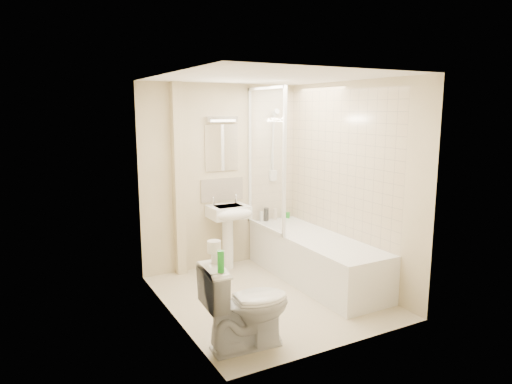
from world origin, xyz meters
TOP-DOWN VIEW (x-y plane):
  - floor at (0.00, 0.00)m, footprint 2.50×2.50m
  - wall_back at (0.00, 1.25)m, footprint 2.20×0.02m
  - wall_left at (-1.10, 0.00)m, footprint 0.02×2.50m
  - wall_right at (1.10, 0.00)m, footprint 0.02×2.50m
  - ceiling at (0.00, 0.00)m, footprint 2.20×2.50m
  - tile_back at (0.75, 1.24)m, footprint 0.70×0.01m
  - tile_right at (1.09, 0.18)m, footprint 0.01×2.10m
  - pipe_boxing at (-0.62, 1.19)m, footprint 0.12×0.12m
  - splashback at (-0.01, 1.24)m, footprint 0.60×0.02m
  - mirror at (-0.01, 1.24)m, footprint 0.46×0.01m
  - strip_light at (-0.01, 1.22)m, footprint 0.42×0.07m
  - bathtub at (0.75, 0.18)m, footprint 0.70×2.10m
  - shower_screen at (0.40, 0.80)m, footprint 0.04×0.92m
  - shower_fixture at (0.75, 1.19)m, footprint 0.10×0.16m
  - pedestal_sink at (-0.01, 1.01)m, footprint 0.50×0.47m
  - bottle_white_a at (0.54, 1.16)m, footprint 0.05×0.05m
  - bottle_black_b at (0.62, 1.16)m, footprint 0.07×0.07m
  - bottle_cream at (0.76, 1.16)m, footprint 0.05×0.05m
  - bottle_white_b at (0.89, 1.16)m, footprint 0.05×0.05m
  - bottle_green at (0.97, 1.16)m, footprint 0.06×0.06m
  - toilet at (-0.72, -0.85)m, footprint 0.54×0.83m
  - toilet_roll_lower at (-0.95, -0.76)m, footprint 0.11×0.11m
  - toilet_roll_upper at (-0.97, -0.75)m, footprint 0.12×0.12m
  - green_bottle at (-1.02, -0.99)m, footprint 0.06×0.06m

SIDE VIEW (x-z plane):
  - floor at x=0.00m, z-range 0.00..0.00m
  - bathtub at x=0.75m, z-range 0.01..0.56m
  - toilet at x=-0.72m, z-range 0.00..0.79m
  - bottle_green at x=0.97m, z-range 0.55..0.63m
  - bottle_white_a at x=0.54m, z-range 0.55..0.69m
  - bottle_white_b at x=0.89m, z-range 0.55..0.70m
  - bottle_cream at x=0.76m, z-range 0.55..0.70m
  - bottle_black_b at x=0.62m, z-range 0.55..0.73m
  - pedestal_sink at x=-0.01m, z-range 0.19..1.16m
  - toilet_roll_lower at x=-0.95m, z-range 0.79..0.88m
  - green_bottle at x=-1.02m, z-range 0.79..0.97m
  - toilet_roll_upper at x=-0.97m, z-range 0.88..0.98m
  - splashback at x=-0.01m, z-range 0.88..1.18m
  - wall_back at x=0.00m, z-range 0.00..2.40m
  - wall_left at x=-1.10m, z-range 0.00..2.40m
  - wall_right at x=1.10m, z-range 0.00..2.40m
  - pipe_boxing at x=-0.62m, z-range 0.00..2.40m
  - tile_back at x=0.75m, z-range 0.55..2.30m
  - tile_right at x=1.09m, z-range 0.55..2.30m
  - shower_screen at x=0.40m, z-range 0.55..2.35m
  - shower_fixture at x=0.75m, z-range 1.05..2.04m
  - mirror at x=-0.01m, z-range 1.28..1.88m
  - strip_light at x=-0.01m, z-range 1.92..1.98m
  - ceiling at x=0.00m, z-range 2.39..2.41m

